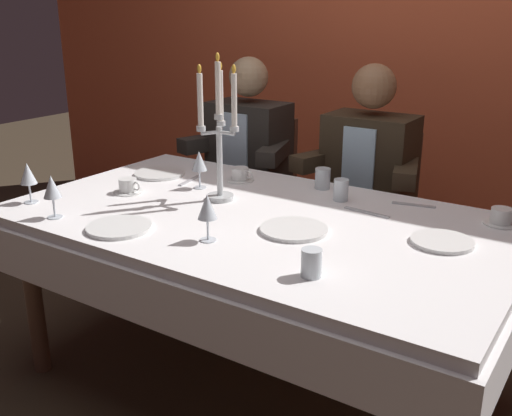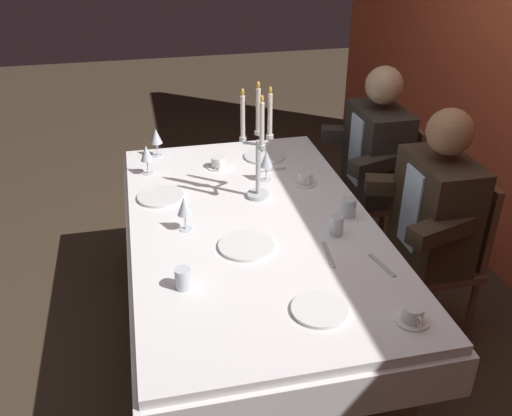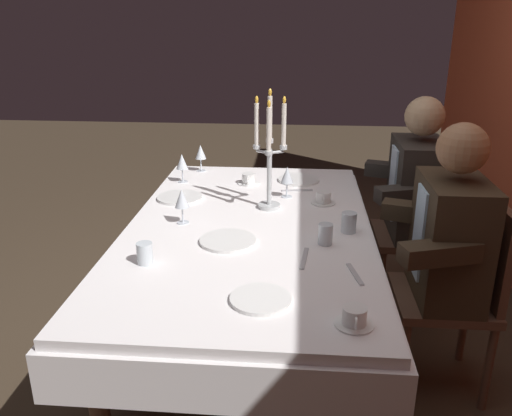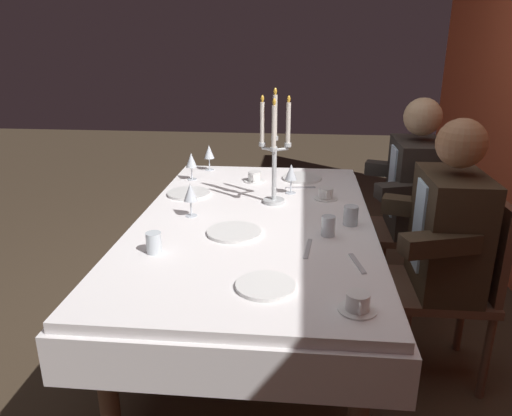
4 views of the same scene
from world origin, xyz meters
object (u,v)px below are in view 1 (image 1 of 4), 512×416
(dinner_plate_1, at_px, (294,229))
(seated_diner_1, at_px, (369,169))
(coffee_cup_1, at_px, (502,217))
(seated_diner_0, at_px, (250,150))
(dinner_plate_3, at_px, (160,173))
(wine_glass_0, at_px, (52,188))
(coffee_cup_2, at_px, (128,186))
(coffee_cup_0, at_px, (240,175))
(wine_glass_1, at_px, (199,162))
(dining_table, at_px, (257,244))
(water_tumbler_1, at_px, (323,178))
(candelabra, at_px, (219,137))
(wine_glass_2, at_px, (28,175))
(wine_glass_3, at_px, (207,208))
(dinner_plate_2, at_px, (442,242))
(dinner_plate_0, at_px, (119,227))
(water_tumbler_0, at_px, (341,190))
(water_tumbler_2, at_px, (311,263))

(dinner_plate_1, xyz_separation_m, seated_diner_1, (-0.12, 0.95, -0.01))
(coffee_cup_1, relative_size, seated_diner_1, 0.11)
(seated_diner_0, bearing_deg, dinner_plate_3, -95.24)
(wine_glass_0, bearing_deg, coffee_cup_2, 89.51)
(coffee_cup_0, bearing_deg, seated_diner_1, 53.49)
(seated_diner_1, bearing_deg, dinner_plate_1, -82.63)
(dinner_plate_1, bearing_deg, wine_glass_1, 159.06)
(dining_table, height_order, water_tumbler_1, water_tumbler_1)
(candelabra, bearing_deg, water_tumbler_1, 53.03)
(wine_glass_2, distance_m, wine_glass_3, 0.85)
(dinner_plate_3, relative_size, water_tumbler_1, 2.63)
(dinner_plate_1, bearing_deg, wine_glass_3, -130.34)
(wine_glass_2, xyz_separation_m, coffee_cup_1, (1.64, 0.78, -0.09))
(dinner_plate_3, height_order, coffee_cup_1, coffee_cup_1)
(wine_glass_0, height_order, wine_glass_2, same)
(wine_glass_1, bearing_deg, dinner_plate_3, 168.04)
(dinner_plate_2, relative_size, wine_glass_0, 1.27)
(water_tumbler_1, height_order, seated_diner_1, seated_diner_1)
(wine_glass_1, height_order, seated_diner_1, seated_diner_1)
(coffee_cup_1, height_order, seated_diner_0, seated_diner_0)
(dinner_plate_3, bearing_deg, coffee_cup_0, 18.73)
(dinner_plate_3, height_order, wine_glass_0, wine_glass_0)
(dinner_plate_2, bearing_deg, water_tumbler_1, 151.23)
(dinner_plate_1, distance_m, wine_glass_3, 0.33)
(coffee_cup_2, bearing_deg, wine_glass_1, 46.59)
(dinner_plate_2, xyz_separation_m, water_tumbler_1, (-0.62, 0.34, 0.04))
(wine_glass_1, height_order, coffee_cup_2, wine_glass_1)
(dinner_plate_3, xyz_separation_m, wine_glass_1, (0.29, -0.06, 0.11))
(dinner_plate_1, xyz_separation_m, wine_glass_1, (-0.60, 0.23, 0.11))
(dinner_plate_3, xyz_separation_m, coffee_cup_0, (0.37, 0.13, 0.02))
(dinner_plate_2, distance_m, coffee_cup_2, 1.29)
(dinner_plate_1, bearing_deg, coffee_cup_1, 38.63)
(dinner_plate_0, relative_size, wine_glass_3, 1.41)
(water_tumbler_0, distance_m, water_tumbler_1, 0.18)
(dinner_plate_2, bearing_deg, dinner_plate_1, -159.78)
(dinner_plate_0, relative_size, coffee_cup_2, 1.75)
(water_tumbler_1, xyz_separation_m, coffee_cup_1, (0.75, -0.04, -0.02))
(water_tumbler_1, xyz_separation_m, water_tumbler_2, (0.38, -0.81, -0.00))
(dinner_plate_0, height_order, wine_glass_2, wine_glass_2)
(coffee_cup_1, bearing_deg, seated_diner_0, 161.34)
(wine_glass_0, height_order, coffee_cup_2, wine_glass_0)
(dining_table, bearing_deg, wine_glass_2, -156.22)
(wine_glass_2, bearing_deg, dinner_plate_1, 16.24)
(dinner_plate_1, distance_m, dinner_plate_3, 0.94)
(wine_glass_2, relative_size, coffee_cup_0, 1.24)
(wine_glass_1, bearing_deg, seated_diner_0, 107.52)
(dinner_plate_3, distance_m, coffee_cup_1, 1.50)
(water_tumbler_1, distance_m, coffee_cup_2, 0.83)
(wine_glass_3, xyz_separation_m, water_tumbler_2, (0.43, -0.06, -0.07))
(dinner_plate_0, distance_m, coffee_cup_0, 0.74)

